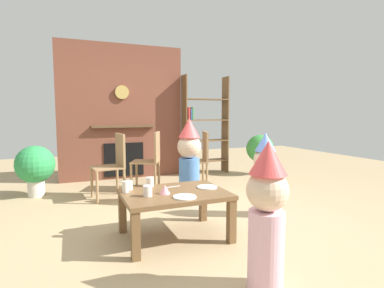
# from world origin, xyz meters

# --- Properties ---
(ground_plane) EXTENTS (12.00, 12.00, 0.00)m
(ground_plane) POSITION_xyz_m (0.00, 0.00, 0.00)
(ground_plane) COLOR tan
(brick_fireplace_feature) EXTENTS (2.20, 0.28, 2.40)m
(brick_fireplace_feature) POSITION_xyz_m (-0.32, 2.60, 1.19)
(brick_fireplace_feature) COLOR brown
(brick_fireplace_feature) RESTS_ON ground_plane
(bookshelf) EXTENTS (0.90, 0.28, 1.90)m
(bookshelf) POSITION_xyz_m (1.18, 2.40, 0.87)
(bookshelf) COLOR brown
(bookshelf) RESTS_ON ground_plane
(coffee_table) EXTENTS (0.97, 0.72, 0.44)m
(coffee_table) POSITION_xyz_m (-0.33, -0.33, 0.37)
(coffee_table) COLOR brown
(coffee_table) RESTS_ON ground_plane
(paper_cup_near_left) EXTENTS (0.07, 0.07, 0.09)m
(paper_cup_near_left) POSITION_xyz_m (-0.71, -0.09, 0.49)
(paper_cup_near_left) COLOR silver
(paper_cup_near_left) RESTS_ON coffee_table
(paper_cup_near_right) EXTENTS (0.06, 0.06, 0.11)m
(paper_cup_near_right) POSITION_xyz_m (-0.76, -0.17, 0.50)
(paper_cup_near_right) COLOR silver
(paper_cup_near_right) RESTS_ON coffee_table
(paper_cup_center) EXTENTS (0.08, 0.08, 0.10)m
(paper_cup_center) POSITION_xyz_m (-0.60, -0.38, 0.49)
(paper_cup_center) COLOR silver
(paper_cup_center) RESTS_ON coffee_table
(paper_cup_far_left) EXTENTS (0.07, 0.07, 0.09)m
(paper_cup_far_left) POSITION_xyz_m (-0.49, -0.03, 0.49)
(paper_cup_far_left) COLOR silver
(paper_cup_far_left) RESTS_ON coffee_table
(paper_plate_front) EXTENTS (0.21, 0.21, 0.01)m
(paper_plate_front) POSITION_xyz_m (-0.31, -0.55, 0.45)
(paper_plate_front) COLOR white
(paper_plate_front) RESTS_ON coffee_table
(paper_plate_rear) EXTENTS (0.20, 0.20, 0.01)m
(paper_plate_rear) POSITION_xyz_m (0.03, -0.30, 0.45)
(paper_plate_rear) COLOR white
(paper_plate_rear) RESTS_ON coffee_table
(birthday_cake_slice) EXTENTS (0.10, 0.10, 0.09)m
(birthday_cake_slice) POSITION_xyz_m (-0.43, -0.36, 0.49)
(birthday_cake_slice) COLOR pink
(birthday_cake_slice) RESTS_ON coffee_table
(table_fork) EXTENTS (0.15, 0.04, 0.01)m
(table_fork) POSITION_xyz_m (-0.28, -0.14, 0.45)
(table_fork) COLOR silver
(table_fork) RESTS_ON coffee_table
(child_with_cone_hat) EXTENTS (0.28, 0.28, 1.00)m
(child_with_cone_hat) POSITION_xyz_m (-0.04, -1.36, 0.53)
(child_with_cone_hat) COLOR #EAB2C6
(child_with_cone_hat) RESTS_ON ground_plane
(child_in_pink) EXTENTS (0.27, 0.27, 0.96)m
(child_in_pink) POSITION_xyz_m (0.85, -0.11, 0.51)
(child_in_pink) COLOR #B27FCC
(child_in_pink) RESTS_ON ground_plane
(child_by_the_chairs) EXTENTS (0.31, 0.31, 1.12)m
(child_by_the_chairs) POSITION_xyz_m (0.21, 0.64, 0.59)
(child_by_the_chairs) COLOR #4C7FC6
(child_by_the_chairs) RESTS_ON ground_plane
(dining_chair_left) EXTENTS (0.44, 0.44, 0.90)m
(dining_chair_left) POSITION_xyz_m (-0.66, 1.27, 0.51)
(dining_chair_left) COLOR #9E7A51
(dining_chair_left) RESTS_ON ground_plane
(dining_chair_middle) EXTENTS (0.53, 0.53, 0.90)m
(dining_chair_middle) POSITION_xyz_m (-0.07, 1.52, 0.51)
(dining_chair_middle) COLOR #9E7A51
(dining_chair_middle) RESTS_ON ground_plane
(dining_chair_right) EXTENTS (0.49, 0.49, 0.90)m
(dining_chair_right) POSITION_xyz_m (0.64, 1.28, 0.51)
(dining_chair_right) COLOR #9E7A51
(dining_chair_right) RESTS_ON ground_plane
(potted_plant_tall) EXTENTS (0.53, 0.53, 0.77)m
(potted_plant_tall) POSITION_xyz_m (2.19, 1.92, 0.48)
(potted_plant_tall) COLOR #4C5660
(potted_plant_tall) RESTS_ON ground_plane
(potted_plant_short) EXTENTS (0.53, 0.53, 0.73)m
(potted_plant_short) POSITION_xyz_m (-1.69, 1.79, 0.43)
(potted_plant_short) COLOR beige
(potted_plant_short) RESTS_ON ground_plane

